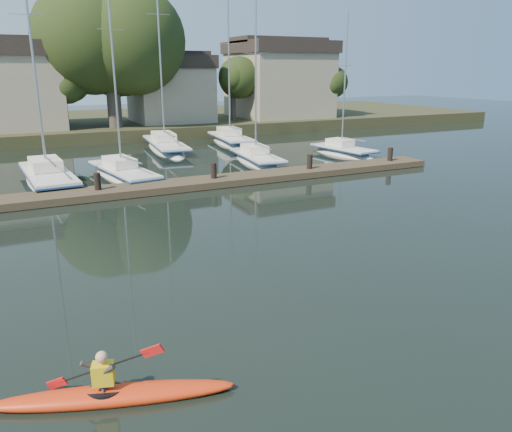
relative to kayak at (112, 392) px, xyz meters
name	(u,v)px	position (x,y,z in m)	size (l,w,h in m)	color
ground	(301,301)	(5.38, 2.04, -0.18)	(160.00, 160.00, 0.00)	black
kayak	(112,392)	(0.00, 0.00, 0.00)	(4.56, 1.98, 1.47)	red
dock	(159,187)	(5.38, 16.04, 0.03)	(34.00, 2.00, 1.80)	#4E432C
sailboat_1	(49,187)	(0.45, 20.46, -0.38)	(2.87, 9.22, 14.87)	white
sailboat_2	(124,181)	(4.41, 20.07, -0.35)	(3.23, 8.51, 13.75)	white
sailboat_3	(257,165)	(13.36, 20.97, -0.36)	(2.76, 7.63, 12.04)	white
sailboat_4	(343,157)	(20.40, 21.09, -0.35)	(2.77, 6.57, 10.83)	white
sailboat_6	(166,152)	(9.49, 28.97, -0.37)	(3.17, 10.66, 16.70)	white
sailboat_7	(231,146)	(15.30, 29.79, -0.38)	(3.11, 8.67, 13.69)	white
shore	(99,98)	(6.99, 42.33, 3.05)	(90.00, 25.25, 12.75)	#29391C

